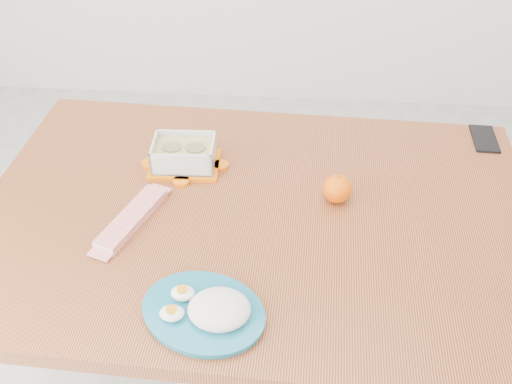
# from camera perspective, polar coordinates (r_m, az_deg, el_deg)

# --- Properties ---
(ground) EXTENTS (3.50, 3.50, 0.00)m
(ground) POSITION_cam_1_polar(r_m,az_deg,el_deg) (1.95, -3.36, -17.58)
(ground) COLOR #B7B7B2
(ground) RESTS_ON ground
(dining_table) EXTENTS (1.35, 0.93, 0.75)m
(dining_table) POSITION_cam_1_polar(r_m,az_deg,el_deg) (1.40, 0.00, -4.63)
(dining_table) COLOR #AF5A31
(dining_table) RESTS_ON ground
(food_container) EXTENTS (0.18, 0.14, 0.07)m
(food_container) POSITION_cam_1_polar(r_m,az_deg,el_deg) (1.47, -7.20, 3.73)
(food_container) COLOR orange
(food_container) RESTS_ON dining_table
(orange_fruit) EXTENTS (0.07, 0.07, 0.07)m
(orange_fruit) POSITION_cam_1_polar(r_m,az_deg,el_deg) (1.37, 8.12, 0.33)
(orange_fruit) COLOR #ED5904
(orange_fruit) RESTS_ON dining_table
(rice_plate) EXTENTS (0.31, 0.31, 0.07)m
(rice_plate) POSITION_cam_1_polar(r_m,az_deg,el_deg) (1.12, -4.81, -11.63)
(rice_plate) COLOR #186D88
(rice_plate) RESTS_ON dining_table
(candy_bar) EXTENTS (0.13, 0.23, 0.02)m
(candy_bar) POSITION_cam_1_polar(r_m,az_deg,el_deg) (1.34, -12.32, -2.58)
(candy_bar) COLOR red
(candy_bar) RESTS_ON dining_table
(smartphone) EXTENTS (0.07, 0.13, 0.01)m
(smartphone) POSITION_cam_1_polar(r_m,az_deg,el_deg) (1.69, 21.87, 4.97)
(smartphone) COLOR black
(smartphone) RESTS_ON dining_table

